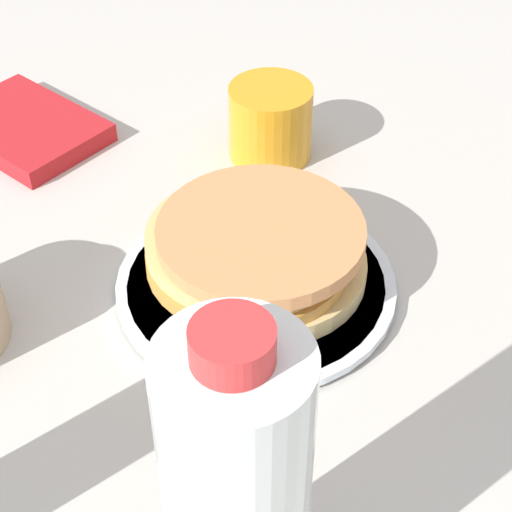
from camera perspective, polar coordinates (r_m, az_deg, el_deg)
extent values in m
plane|color=#BCB7AD|center=(0.73, 2.19, -2.04)|extent=(4.00, 4.00, 0.00)
cylinder|color=silver|center=(0.72, 0.00, -2.01)|extent=(0.22, 0.22, 0.01)
cylinder|color=silver|center=(0.72, 0.00, -1.88)|extent=(0.24, 0.24, 0.01)
cylinder|color=#D3B978|center=(0.71, 0.58, -0.94)|extent=(0.17, 0.17, 0.02)
cylinder|color=#C08338|center=(0.70, -0.50, -0.01)|extent=(0.17, 0.17, 0.01)
cylinder|color=tan|center=(0.70, -0.54, 0.98)|extent=(0.17, 0.17, 0.01)
cylinder|color=tan|center=(0.69, 0.32, 1.56)|extent=(0.17, 0.17, 0.01)
cylinder|color=orange|center=(0.86, 0.97, 8.92)|extent=(0.08, 0.08, 0.08)
cylinder|color=silver|center=(0.46, -1.19, -16.12)|extent=(0.08, 0.08, 0.23)
cylinder|color=red|center=(0.37, -1.46, -5.96)|extent=(0.04, 0.04, 0.02)
cube|color=red|center=(0.93, -15.15, 8.25)|extent=(0.19, 0.18, 0.02)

